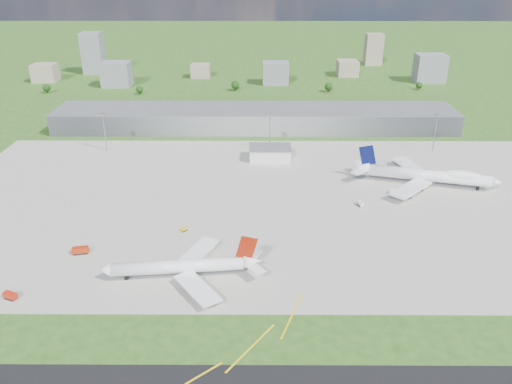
{
  "coord_description": "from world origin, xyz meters",
  "views": [
    {
      "loc": [
        2.21,
        -201.34,
        119.8
      ],
      "look_at": [
        1.19,
        31.4,
        9.0
      ],
      "focal_mm": 35.0,
      "sensor_mm": 36.0,
      "label": 1
    }
  ],
  "objects_px": {
    "fire_truck": "(80,251)",
    "van_white_near": "(360,204)",
    "airliner_blue_quad": "(428,176)",
    "van_white_far": "(394,192)",
    "tug_yellow": "(184,230)",
    "airliner_red_twin": "(184,267)",
    "crash_tender": "(10,296)"
  },
  "relations": [
    {
      "from": "van_white_near",
      "to": "fire_truck",
      "type": "bearing_deg",
      "value": 92.95
    },
    {
      "from": "airliner_blue_quad",
      "to": "tug_yellow",
      "type": "bearing_deg",
      "value": -143.16
    },
    {
      "from": "crash_tender",
      "to": "van_white_near",
      "type": "relative_size",
      "value": 1.15
    },
    {
      "from": "tug_yellow",
      "to": "airliner_red_twin",
      "type": "bearing_deg",
      "value": -125.26
    },
    {
      "from": "fire_truck",
      "to": "van_white_near",
      "type": "relative_size",
      "value": 1.48
    },
    {
      "from": "fire_truck",
      "to": "van_white_far",
      "type": "xyz_separation_m",
      "value": [
        154.04,
        62.12,
        -0.3
      ]
    },
    {
      "from": "airliner_blue_quad",
      "to": "van_white_far",
      "type": "distance_m",
      "value": 25.49
    },
    {
      "from": "van_white_near",
      "to": "van_white_far",
      "type": "distance_m",
      "value": 26.13
    },
    {
      "from": "airliner_red_twin",
      "to": "van_white_near",
      "type": "height_order",
      "value": "airliner_red_twin"
    },
    {
      "from": "fire_truck",
      "to": "van_white_far",
      "type": "relative_size",
      "value": 1.43
    },
    {
      "from": "fire_truck",
      "to": "crash_tender",
      "type": "xyz_separation_m",
      "value": [
        -16.55,
        -32.4,
        -0.16
      ]
    },
    {
      "from": "crash_tender",
      "to": "van_white_far",
      "type": "height_order",
      "value": "crash_tender"
    },
    {
      "from": "van_white_near",
      "to": "airliner_blue_quad",
      "type": "bearing_deg",
      "value": -74.85
    },
    {
      "from": "airliner_blue_quad",
      "to": "van_white_near",
      "type": "bearing_deg",
      "value": -133.43
    },
    {
      "from": "fire_truck",
      "to": "van_white_near",
      "type": "distance_m",
      "value": 140.77
    },
    {
      "from": "van_white_far",
      "to": "van_white_near",
      "type": "bearing_deg",
      "value": -137.81
    },
    {
      "from": "airliner_blue_quad",
      "to": "tug_yellow",
      "type": "distance_m",
      "value": 143.62
    },
    {
      "from": "fire_truck",
      "to": "airliner_blue_quad",
      "type": "bearing_deg",
      "value": 11.56
    },
    {
      "from": "tug_yellow",
      "to": "van_white_near",
      "type": "bearing_deg",
      "value": -26.9
    },
    {
      "from": "airliner_red_twin",
      "to": "van_white_near",
      "type": "xyz_separation_m",
      "value": [
        84.1,
        64.33,
        -3.59
      ]
    },
    {
      "from": "van_white_near",
      "to": "van_white_far",
      "type": "bearing_deg",
      "value": -71.53
    },
    {
      "from": "crash_tender",
      "to": "airliner_blue_quad",
      "type": "bearing_deg",
      "value": 49.77
    },
    {
      "from": "airliner_red_twin",
      "to": "van_white_near",
      "type": "relative_size",
      "value": 13.06
    },
    {
      "from": "van_white_far",
      "to": "airliner_blue_quad",
      "type": "bearing_deg",
      "value": 35.39
    },
    {
      "from": "airliner_red_twin",
      "to": "crash_tender",
      "type": "relative_size",
      "value": 11.31
    },
    {
      "from": "tug_yellow",
      "to": "fire_truck",
      "type": "bearing_deg",
      "value": 161.48
    },
    {
      "from": "fire_truck",
      "to": "van_white_near",
      "type": "height_order",
      "value": "fire_truck"
    },
    {
      "from": "fire_truck",
      "to": "van_white_far",
      "type": "bearing_deg",
      "value": 10.74
    },
    {
      "from": "airliner_blue_quad",
      "to": "fire_truck",
      "type": "distance_m",
      "value": 191.08
    },
    {
      "from": "crash_tender",
      "to": "van_white_far",
      "type": "relative_size",
      "value": 1.12
    },
    {
      "from": "airliner_red_twin",
      "to": "crash_tender",
      "type": "height_order",
      "value": "airliner_red_twin"
    },
    {
      "from": "tug_yellow",
      "to": "van_white_near",
      "type": "relative_size",
      "value": 0.7
    }
  ]
}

